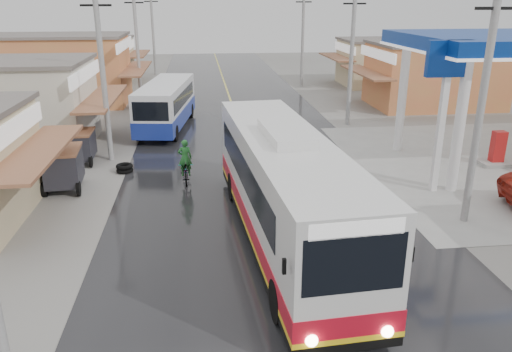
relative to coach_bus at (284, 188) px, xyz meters
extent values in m
plane|color=slate|center=(-0.16, 0.75, -1.87)|extent=(120.00, 120.00, 0.00)
cube|color=black|center=(-0.16, 15.75, -1.86)|extent=(12.00, 90.00, 0.02)
cube|color=#D8CC4C|center=(-0.16, 15.75, -1.84)|extent=(0.15, 90.00, 0.01)
cylinder|color=white|center=(7.84, 9.75, 0.88)|extent=(0.44, 0.44, 5.50)
cylinder|color=white|center=(7.84, 3.75, 0.88)|extent=(0.44, 0.44, 5.50)
cube|color=#B21919|center=(11.64, 6.75, -0.92)|extent=(0.60, 0.45, 1.50)
cube|color=white|center=(7.04, 3.75, 1.13)|extent=(0.25, 0.25, 6.00)
cube|color=navy|center=(7.04, 3.75, 3.63)|extent=(1.80, 0.30, 1.40)
cube|color=silver|center=(0.01, -0.07, 0.22)|extent=(3.39, 12.37, 3.01)
cube|color=black|center=(0.01, -0.07, -1.39)|extent=(3.41, 12.39, 0.31)
cube|color=red|center=(0.01, -0.07, -0.88)|extent=(3.43, 12.41, 0.56)
cube|color=yellow|center=(0.01, -0.07, -1.22)|extent=(3.44, 12.42, 0.14)
cube|color=black|center=(-0.03, 0.43, 0.55)|extent=(3.25, 9.83, 1.02)
cube|color=black|center=(0.43, -6.12, 0.65)|extent=(2.25, 0.28, 1.32)
cube|color=black|center=(-0.42, 5.97, 0.65)|extent=(2.25, 0.28, 1.12)
cube|color=white|center=(0.43, -6.12, 1.46)|extent=(2.05, 0.26, 0.36)
cube|color=silver|center=(0.01, -0.07, 1.87)|extent=(1.43, 3.13, 0.31)
cylinder|color=black|center=(-0.82, -4.42, -1.29)|extent=(0.43, 1.14, 1.12)
cylinder|color=black|center=(1.42, -4.26, -1.29)|extent=(0.43, 1.14, 1.12)
cylinder|color=black|center=(-1.38, 3.71, -1.29)|extent=(0.43, 1.14, 1.12)
cylinder|color=black|center=(0.86, 3.87, -1.29)|extent=(0.43, 1.14, 1.12)
sphere|color=#FFF2CC|center=(-0.43, -6.25, -1.08)|extent=(0.30, 0.30, 0.29)
sphere|color=#FFF2CC|center=(1.29, -6.13, -1.08)|extent=(0.30, 0.30, 0.29)
cube|color=black|center=(-1.01, -5.97, 0.60)|extent=(0.09, 0.09, 0.36)
cube|color=black|center=(1.83, -5.77, 0.60)|extent=(0.09, 0.09, 0.36)
cube|color=silver|center=(-4.67, 15.95, -0.20)|extent=(3.41, 8.68, 2.35)
cube|color=#1B2F98|center=(-4.67, 15.95, -1.00)|extent=(3.45, 8.72, 0.94)
cube|color=black|center=(-4.67, 15.95, 0.12)|extent=(3.25, 7.29, 0.84)
cube|color=black|center=(-5.25, 11.82, 0.12)|extent=(1.95, 0.39, 1.03)
cylinder|color=black|center=(-6.08, 13.12, -1.38)|extent=(0.41, 0.97, 0.94)
cylinder|color=black|center=(-4.09, 12.84, -1.38)|extent=(0.41, 0.97, 0.94)
cylinder|color=black|center=(-5.25, 19.07, -1.38)|extent=(0.41, 0.97, 0.94)
cylinder|color=black|center=(-3.26, 18.79, -1.38)|extent=(0.41, 0.97, 0.94)
imported|color=black|center=(-3.34, 6.08, -1.38)|extent=(0.72, 1.88, 0.97)
imported|color=#287A33|center=(-3.34, 5.87, -0.68)|extent=(0.61, 0.41, 1.62)
cube|color=#26262D|center=(-8.42, 5.78, -0.87)|extent=(1.55, 2.22, 1.37)
cube|color=brown|center=(-8.42, 5.78, -0.13)|extent=(1.61, 2.27, 0.11)
cylinder|color=black|center=(-9.09, 4.98, -1.55)|extent=(0.25, 0.64, 0.63)
cylinder|color=black|center=(-9.22, 6.44, -1.55)|extent=(0.25, 0.64, 0.63)
cylinder|color=black|center=(-7.71, 4.89, -1.55)|extent=(0.18, 0.64, 0.63)
cube|color=#26262D|center=(-8.52, 9.47, -0.98)|extent=(1.26, 1.90, 1.21)
cube|color=brown|center=(-8.52, 9.47, -0.33)|extent=(1.31, 1.95, 0.09)
cylinder|color=black|center=(-9.16, 8.80, -1.59)|extent=(0.18, 0.56, 0.56)
cylinder|color=black|center=(-9.19, 10.11, -1.59)|extent=(0.18, 0.56, 0.56)
cylinder|color=black|center=(-7.94, 8.65, -1.59)|extent=(0.13, 0.56, 0.56)
torus|color=black|center=(-6.23, 7.71, -1.77)|extent=(0.79, 0.79, 0.20)
torus|color=black|center=(-6.23, 7.71, -1.57)|extent=(0.79, 0.79, 0.20)
camera|label=1|loc=(-2.62, -14.94, 5.83)|focal=35.00mm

